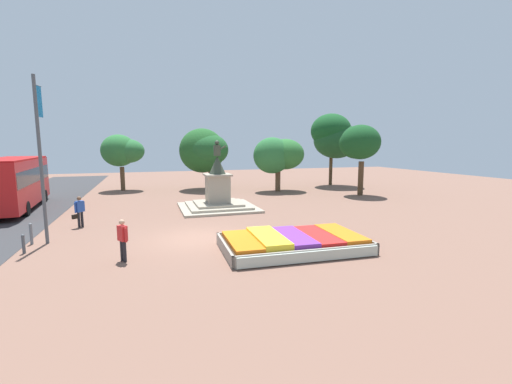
% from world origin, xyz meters
% --- Properties ---
extents(ground_plane, '(82.16, 82.16, 0.00)m').
position_xyz_m(ground_plane, '(0.00, 0.00, 0.00)').
color(ground_plane, brown).
extents(flower_planter, '(5.95, 3.70, 0.68)m').
position_xyz_m(flower_planter, '(3.54, -2.88, 0.29)').
color(flower_planter, '#38281C').
rests_on(flower_planter, ground_plane).
extents(statue_monument, '(4.98, 4.98, 4.55)m').
position_xyz_m(statue_monument, '(2.41, 7.02, 0.93)').
color(statue_monument, '#A09681').
rests_on(statue_monument, ground_plane).
extents(banner_pole, '(0.18, 0.72, 7.14)m').
position_xyz_m(banner_pole, '(-6.32, 1.22, 3.80)').
color(banner_pole, '#4C5156').
rests_on(banner_pole, ground_plane).
extents(city_bus, '(3.28, 9.62, 3.40)m').
position_xyz_m(city_bus, '(-10.45, 10.59, 1.95)').
color(city_bus, red).
rests_on(city_bus, ground_plane).
extents(pedestrian_with_handbag, '(0.58, 0.56, 1.62)m').
position_xyz_m(pedestrian_with_handbag, '(-5.49, 4.04, 0.91)').
color(pedestrian_with_handbag, black).
rests_on(pedestrian_with_handbag, ground_plane).
extents(pedestrian_near_planter, '(0.39, 0.50, 1.58)m').
position_xyz_m(pedestrian_near_planter, '(-3.01, -2.31, 0.91)').
color(pedestrian_near_planter, black).
rests_on(pedestrian_near_planter, ground_plane).
extents(kerb_bollard_mid_a, '(0.13, 0.13, 0.78)m').
position_xyz_m(kerb_bollard_mid_a, '(-6.83, -0.11, 0.41)').
color(kerb_bollard_mid_a, '#4C5156').
rests_on(kerb_bollard_mid_a, ground_plane).
extents(kerb_bollard_mid_b, '(0.13, 0.13, 0.94)m').
position_xyz_m(kerb_bollard_mid_b, '(-6.93, 1.24, 0.49)').
color(kerb_bollard_mid_b, slate).
rests_on(kerb_bollard_mid_b, ground_plane).
extents(park_tree_far_left, '(4.78, 3.44, 4.93)m').
position_xyz_m(park_tree_far_left, '(9.38, 13.98, 3.41)').
color(park_tree_far_left, brown).
rests_on(park_tree_far_left, ground_plane).
extents(park_tree_behind_statue, '(4.56, 4.85, 5.79)m').
position_xyz_m(park_tree_behind_statue, '(3.16, 17.23, 3.73)').
color(park_tree_behind_statue, brown).
rests_on(park_tree_behind_statue, ground_plane).
extents(park_tree_far_right, '(4.85, 4.87, 7.40)m').
position_xyz_m(park_tree_far_right, '(16.35, 15.96, 5.11)').
color(park_tree_far_right, '#4C3823').
rests_on(park_tree_far_right, ground_plane).
extents(park_tree_street_side, '(3.86, 3.41, 5.20)m').
position_xyz_m(park_tree_street_side, '(-4.16, 18.79, 3.70)').
color(park_tree_street_side, brown).
rests_on(park_tree_street_side, ground_plane).
extents(park_tree_mid_canopy, '(3.26, 3.39, 5.92)m').
position_xyz_m(park_tree_mid_canopy, '(14.96, 9.56, 4.40)').
color(park_tree_mid_canopy, '#4C3823').
rests_on(park_tree_mid_canopy, ground_plane).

